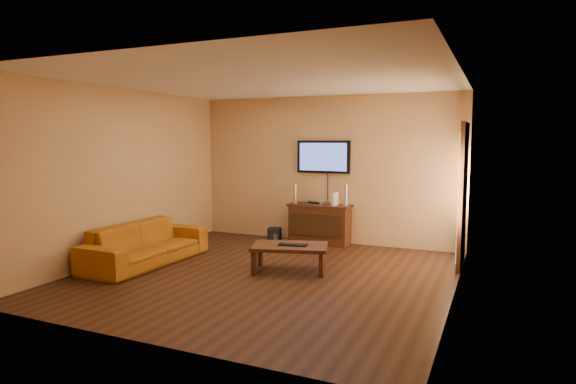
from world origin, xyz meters
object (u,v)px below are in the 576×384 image
Objects in this scene: speaker_right at (346,196)px; subwoofer at (274,234)px; av_receiver at (318,202)px; keyboard at (293,245)px; television at (323,157)px; sofa at (146,237)px; speaker_left at (295,194)px; media_console at (320,224)px; bottle at (275,239)px; coffee_table at (290,248)px; game_console at (335,199)px.

speaker_right is 1.63× the size of subwoofer.
av_receiver is 2.04m from keyboard.
speaker_right is 1.59m from subwoofer.
television is 0.48× the size of sofa.
media_console is at bearing 2.13° from speaker_left.
media_console is 0.86m from bottle.
coffee_table is 2.24m from subwoofer.
speaker_left is at bearing 112.28° from keyboard.
speaker_left reaches higher than coffee_table.
speaker_right is (0.48, 0.03, 0.53)m from media_console.
speaker_right is 0.87× the size of keyboard.
bottle is at bearing -127.04° from av_receiver.
subwoofer is (-0.89, -0.05, -0.25)m from media_console.
subwoofer is at bearing -165.46° from television.
coffee_table is 0.09m from keyboard.
speaker_right is at bearing -43.75° from sofa.
media_console is at bearing -90.00° from television.
subwoofer is 2.29m from keyboard.
keyboard is at bearing -81.63° from television.
av_receiver is at bearing -9.52° from subwoofer.
subwoofer is at bearing -176.78° from media_console.
subwoofer is 0.39m from bottle.
game_console is (0.78, -0.01, -0.04)m from speaker_left.
game_console is (0.34, -0.03, 0.08)m from av_receiver.
media_console is 3.05× the size of speaker_right.
television is at bearing 90.00° from media_console.
bottle is (-0.23, -0.38, -0.79)m from speaker_left.
subwoofer is at bearing -153.79° from av_receiver.
television is 3.05× the size of av_receiver.
av_receiver reaches higher than keyboard.
keyboard is at bearing -76.87° from game_console.
keyboard reaches higher than subwoofer.
bottle is (-0.97, 1.56, -0.25)m from coffee_table.
coffee_table is 1.86m from bottle.
coffee_table is 2.78× the size of keyboard.
keyboard is at bearing -57.56° from av_receiver.
speaker_left is at bearing -177.87° from media_console.
coffee_table is 2.26m from sofa.
media_console is 3.11m from sofa.
subwoofer is (-1.38, -0.08, -0.78)m from speaker_right.
speaker_left is 0.94× the size of speaker_right.
sofa is at bearing -128.94° from media_console.
av_receiver is at bearing 100.16° from keyboard.
television is at bearing 96.86° from coffee_table.
coffee_table is 5.23× the size of subwoofer.
media_console is 0.71m from speaker_left.
game_console is 1.04× the size of subwoofer.
media_console is at bearing 28.82° from bottle.
keyboard is (0.80, -1.95, -0.49)m from speaker_left.
media_console is at bearing 9.91° from av_receiver.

